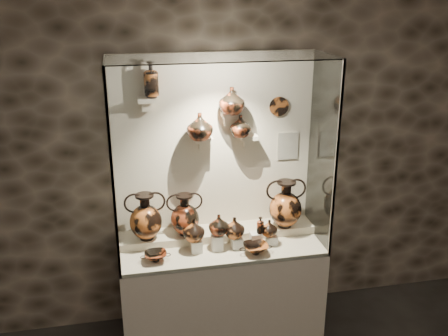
# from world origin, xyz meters

# --- Properties ---
(wall_back) EXTENTS (5.00, 0.02, 3.20)m
(wall_back) POSITION_xyz_m (0.00, 2.50, 1.60)
(wall_back) COLOR #2B241B
(wall_back) RESTS_ON ground
(plinth) EXTENTS (1.70, 0.60, 0.80)m
(plinth) POSITION_xyz_m (0.00, 2.18, 0.40)
(plinth) COLOR beige
(plinth) RESTS_ON floor
(front_tier) EXTENTS (1.68, 0.58, 0.03)m
(front_tier) POSITION_xyz_m (0.00, 2.18, 0.82)
(front_tier) COLOR beige
(front_tier) RESTS_ON plinth
(rear_tier) EXTENTS (1.70, 0.25, 0.10)m
(rear_tier) POSITION_xyz_m (0.00, 2.35, 0.85)
(rear_tier) COLOR beige
(rear_tier) RESTS_ON plinth
(back_panel) EXTENTS (1.70, 0.03, 1.60)m
(back_panel) POSITION_xyz_m (0.00, 2.50, 1.60)
(back_panel) COLOR beige
(back_panel) RESTS_ON plinth
(glass_front) EXTENTS (1.70, 0.01, 1.60)m
(glass_front) POSITION_xyz_m (0.00, 1.88, 1.60)
(glass_front) COLOR white
(glass_front) RESTS_ON plinth
(glass_left) EXTENTS (0.01, 0.60, 1.60)m
(glass_left) POSITION_xyz_m (-0.85, 2.18, 1.60)
(glass_left) COLOR white
(glass_left) RESTS_ON plinth
(glass_right) EXTENTS (0.01, 0.60, 1.60)m
(glass_right) POSITION_xyz_m (0.85, 2.18, 1.60)
(glass_right) COLOR white
(glass_right) RESTS_ON plinth
(glass_top) EXTENTS (1.70, 0.60, 0.01)m
(glass_top) POSITION_xyz_m (0.00, 2.18, 2.40)
(glass_top) COLOR white
(glass_top) RESTS_ON back_panel
(frame_post_left) EXTENTS (0.02, 0.02, 1.60)m
(frame_post_left) POSITION_xyz_m (-0.84, 1.89, 1.60)
(frame_post_left) COLOR gray
(frame_post_left) RESTS_ON plinth
(frame_post_right) EXTENTS (0.02, 0.02, 1.60)m
(frame_post_right) POSITION_xyz_m (0.84, 1.89, 1.60)
(frame_post_right) COLOR gray
(frame_post_right) RESTS_ON plinth
(pedestal_a) EXTENTS (0.09, 0.09, 0.10)m
(pedestal_a) POSITION_xyz_m (-0.22, 2.13, 0.88)
(pedestal_a) COLOR silver
(pedestal_a) RESTS_ON front_tier
(pedestal_b) EXTENTS (0.09, 0.09, 0.13)m
(pedestal_b) POSITION_xyz_m (-0.05, 2.13, 0.90)
(pedestal_b) COLOR silver
(pedestal_b) RESTS_ON front_tier
(pedestal_c) EXTENTS (0.09, 0.09, 0.09)m
(pedestal_c) POSITION_xyz_m (0.12, 2.13, 0.88)
(pedestal_c) COLOR silver
(pedestal_c) RESTS_ON front_tier
(pedestal_d) EXTENTS (0.09, 0.09, 0.12)m
(pedestal_d) POSITION_xyz_m (0.28, 2.13, 0.89)
(pedestal_d) COLOR silver
(pedestal_d) RESTS_ON front_tier
(pedestal_e) EXTENTS (0.09, 0.09, 0.08)m
(pedestal_e) POSITION_xyz_m (0.42, 2.13, 0.87)
(pedestal_e) COLOR silver
(pedestal_e) RESTS_ON front_tier
(bracket_ul) EXTENTS (0.14, 0.12, 0.04)m
(bracket_ul) POSITION_xyz_m (-0.55, 2.42, 2.05)
(bracket_ul) COLOR beige
(bracket_ul) RESTS_ON back_panel
(bracket_ca) EXTENTS (0.14, 0.12, 0.04)m
(bracket_ca) POSITION_xyz_m (-0.10, 2.42, 1.70)
(bracket_ca) COLOR beige
(bracket_ca) RESTS_ON back_panel
(bracket_cb) EXTENTS (0.10, 0.12, 0.04)m
(bracket_cb) POSITION_xyz_m (0.10, 2.42, 1.90)
(bracket_cb) COLOR beige
(bracket_cb) RESTS_ON back_panel
(bracket_cc) EXTENTS (0.14, 0.12, 0.04)m
(bracket_cc) POSITION_xyz_m (0.28, 2.42, 1.70)
(bracket_cc) COLOR beige
(bracket_cc) RESTS_ON back_panel
(amphora_left) EXTENTS (0.35, 0.35, 0.40)m
(amphora_left) POSITION_xyz_m (-0.61, 2.31, 1.10)
(amphora_left) COLOR #B95B23
(amphora_left) RESTS_ON rear_tier
(amphora_mid) EXTENTS (0.34, 0.34, 0.36)m
(amphora_mid) POSITION_xyz_m (-0.29, 2.32, 1.08)
(amphora_mid) COLOR #993A1B
(amphora_mid) RESTS_ON rear_tier
(amphora_right) EXTENTS (0.45, 0.45, 0.43)m
(amphora_right) POSITION_xyz_m (0.59, 2.30, 1.11)
(amphora_right) COLOR #B95B23
(amphora_right) RESTS_ON rear_tier
(jug_a) EXTENTS (0.20, 0.20, 0.19)m
(jug_a) POSITION_xyz_m (-0.24, 2.15, 1.02)
(jug_a) COLOR #B95B23
(jug_a) RESTS_ON pedestal_a
(jug_b) EXTENTS (0.17, 0.17, 0.18)m
(jug_b) POSITION_xyz_m (-0.03, 2.15, 1.05)
(jug_b) COLOR #993A1B
(jug_b) RESTS_ON pedestal_b
(jug_c) EXTENTS (0.21, 0.21, 0.18)m
(jug_c) POSITION_xyz_m (0.10, 2.15, 1.01)
(jug_c) COLOR #B95B23
(jug_c) RESTS_ON pedestal_c
(jug_e) EXTENTS (0.15, 0.15, 0.14)m
(jug_e) POSITION_xyz_m (0.40, 2.13, 0.98)
(jug_e) COLOR #B95B23
(jug_e) RESTS_ON pedestal_e
(lekythos_small) EXTENTS (0.08, 0.08, 0.17)m
(lekythos_small) POSITION_xyz_m (0.31, 2.11, 1.03)
(lekythos_small) COLOR #993A1B
(lekythos_small) RESTS_ON pedestal_d
(kylix_left) EXTENTS (0.28, 0.25, 0.09)m
(kylix_left) POSITION_xyz_m (-0.56, 2.04, 0.88)
(kylix_left) COLOR #993A1B
(kylix_left) RESTS_ON front_tier
(kylix_right) EXTENTS (0.28, 0.25, 0.10)m
(kylix_right) POSITION_xyz_m (0.25, 2.00, 0.88)
(kylix_right) COLOR #B95B23
(kylix_right) RESTS_ON front_tier
(lekythos_tall) EXTENTS (0.14, 0.14, 0.31)m
(lekythos_tall) POSITION_xyz_m (-0.51, 2.41, 2.22)
(lekythos_tall) COLOR #B95B23
(lekythos_tall) RESTS_ON bracket_ul
(ovoid_vase_a) EXTENTS (0.28, 0.28, 0.22)m
(ovoid_vase_a) POSITION_xyz_m (-0.14, 2.36, 1.83)
(ovoid_vase_a) COLOR #993A1B
(ovoid_vase_a) RESTS_ON bracket_ca
(ovoid_vase_b) EXTENTS (0.26, 0.26, 0.22)m
(ovoid_vase_b) POSITION_xyz_m (0.12, 2.37, 2.03)
(ovoid_vase_b) COLOR #993A1B
(ovoid_vase_b) RESTS_ON bracket_cb
(ovoid_vase_c) EXTENTS (0.20, 0.20, 0.18)m
(ovoid_vase_c) POSITION_xyz_m (0.20, 2.38, 1.81)
(ovoid_vase_c) COLOR #993A1B
(ovoid_vase_c) RESTS_ON bracket_cc
(wall_plate) EXTENTS (0.17, 0.02, 0.17)m
(wall_plate) POSITION_xyz_m (0.55, 2.47, 1.94)
(wall_plate) COLOR #9A4C1E
(wall_plate) RESTS_ON back_panel
(info_placard) EXTENTS (0.18, 0.01, 0.24)m
(info_placard) POSITION_xyz_m (0.65, 2.47, 1.58)
(info_placard) COLOR beige
(info_placard) RESTS_ON back_panel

